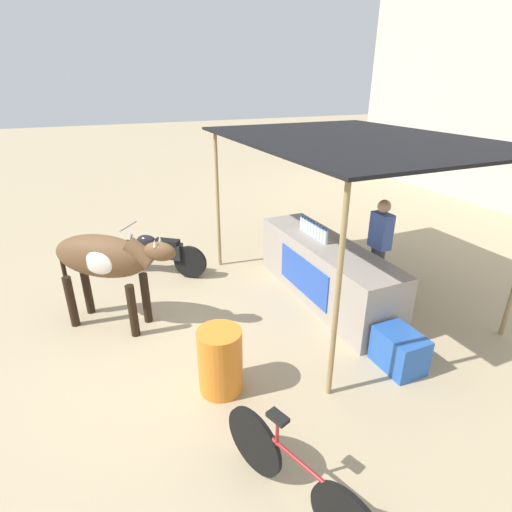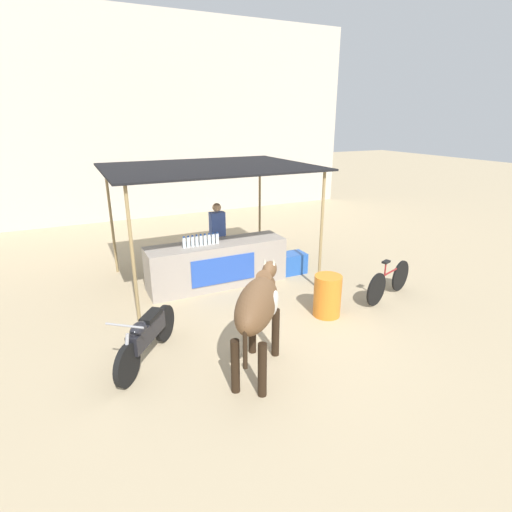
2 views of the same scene
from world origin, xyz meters
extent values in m
plane|color=tan|center=(0.00, 0.00, 0.00)|extent=(60.00, 60.00, 0.00)
cube|color=#9E9389|center=(0.00, 2.20, 0.48)|extent=(3.00, 0.80, 0.96)
cube|color=#264CB2|center=(0.00, 1.79, 0.48)|extent=(1.40, 0.02, 0.58)
cube|color=black|center=(0.00, 2.50, 2.52)|extent=(4.20, 3.20, 0.04)
cylinder|color=#997F51|center=(-1.89, 1.06, 1.26)|extent=(0.06, 0.06, 2.52)
cylinder|color=#997F51|center=(1.89, 1.06, 1.26)|extent=(0.06, 0.06, 2.52)
cylinder|color=#997F51|center=(-1.89, 3.94, 1.26)|extent=(0.06, 0.06, 2.52)
cylinder|color=silver|center=(-0.71, 2.15, 1.07)|extent=(0.07, 0.07, 0.22)
cylinder|color=blue|center=(-0.71, 2.15, 1.19)|extent=(0.04, 0.04, 0.03)
cylinder|color=silver|center=(-0.62, 2.15, 1.07)|extent=(0.07, 0.07, 0.22)
cylinder|color=blue|center=(-0.62, 2.15, 1.19)|extent=(0.04, 0.04, 0.03)
cylinder|color=silver|center=(-0.53, 2.15, 1.07)|extent=(0.07, 0.07, 0.22)
cylinder|color=blue|center=(-0.53, 2.15, 1.19)|extent=(0.04, 0.04, 0.03)
cylinder|color=silver|center=(-0.44, 2.15, 1.07)|extent=(0.07, 0.07, 0.22)
cylinder|color=blue|center=(-0.44, 2.15, 1.19)|extent=(0.04, 0.04, 0.03)
cylinder|color=silver|center=(-0.35, 2.15, 1.07)|extent=(0.07, 0.07, 0.22)
cylinder|color=blue|center=(-0.35, 2.15, 1.19)|extent=(0.04, 0.04, 0.03)
cylinder|color=silver|center=(-0.26, 2.15, 1.07)|extent=(0.07, 0.07, 0.22)
cylinder|color=blue|center=(-0.26, 2.15, 1.19)|extent=(0.04, 0.04, 0.03)
cylinder|color=silver|center=(-0.17, 2.15, 1.07)|extent=(0.07, 0.07, 0.22)
cylinder|color=blue|center=(-0.17, 2.15, 1.19)|extent=(0.04, 0.04, 0.03)
cylinder|color=silver|center=(-0.08, 2.15, 1.07)|extent=(0.07, 0.07, 0.22)
cylinder|color=blue|center=(-0.08, 2.15, 1.19)|extent=(0.04, 0.04, 0.03)
cylinder|color=silver|center=(0.01, 2.15, 1.07)|extent=(0.07, 0.07, 0.22)
cylinder|color=blue|center=(0.01, 2.15, 1.19)|extent=(0.04, 0.04, 0.03)
cylinder|color=#383842|center=(0.31, 2.95, 0.44)|extent=(0.22, 0.22, 0.88)
cube|color=#3F59A5|center=(0.31, 2.95, 1.16)|extent=(0.34, 0.20, 0.56)
sphere|color=tan|center=(0.31, 2.95, 1.55)|extent=(0.20, 0.20, 0.20)
cube|color=blue|center=(1.84, 2.10, 0.24)|extent=(0.60, 0.44, 0.48)
cylinder|color=orange|center=(1.32, -0.04, 0.39)|extent=(0.50, 0.50, 0.78)
ellipsoid|color=brown|center=(-0.61, -1.06, 1.08)|extent=(1.28, 1.42, 0.60)
cylinder|color=black|center=(-0.45, -0.56, 0.39)|extent=(0.12, 0.12, 0.78)
cylinder|color=black|center=(-0.16, -0.79, 0.39)|extent=(0.12, 0.12, 0.78)
cylinder|color=black|center=(-1.06, -1.33, 0.39)|extent=(0.12, 0.12, 0.78)
cylinder|color=black|center=(-0.77, -1.56, 0.39)|extent=(0.12, 0.12, 0.78)
cylinder|color=brown|center=(-0.24, -0.59, 1.19)|extent=(0.47, 0.50, 0.41)
ellipsoid|color=brown|center=(-0.05, -0.36, 1.25)|extent=(0.45, 0.48, 0.26)
cone|color=beige|center=(-0.12, -0.33, 1.39)|extent=(0.05, 0.05, 0.10)
cone|color=beige|center=(-0.01, -0.42, 1.39)|extent=(0.05, 0.05, 0.10)
cylinder|color=black|center=(-1.02, -1.58, 0.81)|extent=(0.06, 0.06, 0.60)
ellipsoid|color=silver|center=(-0.37, -1.12, 1.08)|extent=(0.35, 0.41, 0.32)
cylinder|color=black|center=(-2.33, -0.55, 0.30)|extent=(0.43, 0.52, 0.60)
cylinder|color=black|center=(-1.59, 0.40, 0.30)|extent=(0.43, 0.52, 0.60)
cube|color=black|center=(-1.96, -0.07, 0.48)|extent=(0.70, 0.82, 0.28)
ellipsoid|color=black|center=(-2.09, -0.25, 0.64)|extent=(0.38, 0.41, 0.20)
cube|color=black|center=(-1.85, 0.07, 0.64)|extent=(0.41, 0.46, 0.10)
cylinder|color=#99999E|center=(-2.30, -0.51, 0.88)|extent=(0.45, 0.36, 0.03)
cylinder|color=#99999E|center=(-2.31, -0.53, 0.50)|extent=(0.16, 0.19, 0.49)
cylinder|color=black|center=(2.43, -0.11, 0.33)|extent=(0.64, 0.25, 0.66)
cylinder|color=maroon|center=(2.90, 0.06, 0.55)|extent=(0.81, 0.31, 0.04)
cylinder|color=maroon|center=(2.69, -0.01, 0.67)|extent=(0.03, 0.03, 0.28)
cube|color=black|center=(2.69, -0.01, 0.83)|extent=(0.20, 0.15, 0.04)
camera|label=1|loc=(4.80, -1.13, 3.29)|focal=28.00mm
camera|label=2|loc=(-2.75, -5.49, 3.50)|focal=28.00mm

